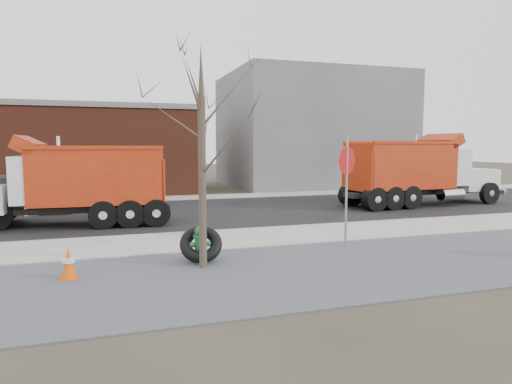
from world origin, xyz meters
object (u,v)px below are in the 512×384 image
object	(u,v)px
dump_truck_red_a	(418,170)
dump_truck_red_b	(72,181)
fire_hydrant	(200,246)
stop_sign	(347,173)
truck_tire	(201,244)

from	to	relation	value
dump_truck_red_a	dump_truck_red_b	world-z (taller)	dump_truck_red_a
fire_hydrant	stop_sign	world-z (taller)	stop_sign
fire_hydrant	stop_sign	size ratio (longest dim) A/B	0.30
truck_tire	stop_sign	size ratio (longest dim) A/B	0.38
fire_hydrant	dump_truck_red_b	world-z (taller)	dump_truck_red_b
fire_hydrant	dump_truck_red_a	size ratio (longest dim) A/B	0.11
fire_hydrant	dump_truck_red_b	xyz separation A→B (m)	(-3.34, 6.55, 1.19)
truck_tire	dump_truck_red_b	world-z (taller)	dump_truck_red_b
truck_tire	dump_truck_red_a	size ratio (longest dim) A/B	0.14
fire_hydrant	dump_truck_red_b	bearing A→B (deg)	116.32
dump_truck_red_a	fire_hydrant	bearing A→B (deg)	-152.40
stop_sign	dump_truck_red_a	world-z (taller)	dump_truck_red_a
dump_truck_red_a	dump_truck_red_b	bearing A→B (deg)	179.42
dump_truck_red_a	stop_sign	bearing A→B (deg)	-142.53
truck_tire	stop_sign	world-z (taller)	stop_sign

